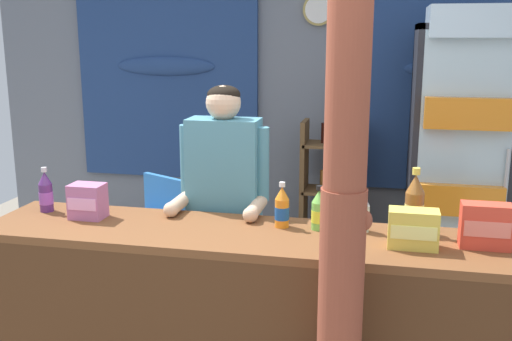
% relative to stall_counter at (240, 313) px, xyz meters
% --- Properties ---
extents(back_wall_curtained, '(5.18, 0.22, 2.77)m').
position_rel_stall_counter_xyz_m(back_wall_curtained, '(-0.12, 2.31, 0.86)').
color(back_wall_curtained, slate).
rests_on(back_wall_curtained, ground).
extents(stall_counter, '(2.61, 0.57, 0.94)m').
position_rel_stall_counter_xyz_m(stall_counter, '(0.00, 0.00, 0.00)').
color(stall_counter, brown).
rests_on(stall_counter, ground).
extents(timber_post, '(0.20, 0.18, 2.60)m').
position_rel_stall_counter_xyz_m(timber_post, '(0.50, -0.35, 0.67)').
color(timber_post, brown).
rests_on(timber_post, ground).
extents(drink_fridge, '(0.65, 0.72, 2.05)m').
position_rel_stall_counter_xyz_m(drink_fridge, '(1.14, 1.68, 0.55)').
color(drink_fridge, '#232328').
rests_on(drink_fridge, ground).
extents(bottle_shelf_rack, '(0.48, 0.28, 1.22)m').
position_rel_stall_counter_xyz_m(bottle_shelf_rack, '(0.25, 2.00, 0.07)').
color(bottle_shelf_rack, brown).
rests_on(bottle_shelf_rack, ground).
extents(plastic_lawn_chair, '(0.59, 0.59, 0.86)m').
position_rel_stall_counter_xyz_m(plastic_lawn_chair, '(-0.98, 1.33, -0.08)').
color(plastic_lawn_chair, '#3884D6').
rests_on(plastic_lawn_chair, ground).
extents(shopkeeper, '(0.50, 0.42, 1.61)m').
position_rel_stall_counter_xyz_m(shopkeeper, '(-0.22, 0.54, 0.44)').
color(shopkeeper, '#28282D').
rests_on(shopkeeper, ground).
extents(soda_bottle_iced_tea, '(0.09, 0.09, 0.32)m').
position_rel_stall_counter_xyz_m(soda_bottle_iced_tea, '(0.79, 0.28, 0.50)').
color(soda_bottle_iced_tea, brown).
rests_on(soda_bottle_iced_tea, stall_counter).
extents(soda_bottle_water, '(0.06, 0.06, 0.21)m').
position_rel_stall_counter_xyz_m(soda_bottle_water, '(0.55, 0.24, 0.46)').
color(soda_bottle_water, silver).
rests_on(soda_bottle_water, stall_counter).
extents(soda_bottle_lime_soda, '(0.07, 0.07, 0.22)m').
position_rel_stall_counter_xyz_m(soda_bottle_lime_soda, '(0.34, 0.23, 0.46)').
color(soda_bottle_lime_soda, '#75C64C').
rests_on(soda_bottle_lime_soda, stall_counter).
extents(soda_bottle_orange_soda, '(0.07, 0.07, 0.23)m').
position_rel_stall_counter_xyz_m(soda_bottle_orange_soda, '(0.16, 0.23, 0.46)').
color(soda_bottle_orange_soda, orange).
rests_on(soda_bottle_orange_soda, stall_counter).
extents(soda_bottle_grape_soda, '(0.07, 0.07, 0.24)m').
position_rel_stall_counter_xyz_m(soda_bottle_grape_soda, '(-1.12, 0.22, 0.47)').
color(soda_bottle_grape_soda, '#56286B').
rests_on(soda_bottle_grape_soda, stall_counter).
extents(snack_box_wafer, '(0.17, 0.13, 0.18)m').
position_rel_stall_counter_xyz_m(snack_box_wafer, '(-0.85, 0.16, 0.46)').
color(snack_box_wafer, '#B76699').
rests_on(snack_box_wafer, stall_counter).
extents(snack_box_crackers, '(0.22, 0.11, 0.20)m').
position_rel_stall_counter_xyz_m(snack_box_crackers, '(1.09, 0.13, 0.47)').
color(snack_box_crackers, '#E5422D').
rests_on(snack_box_crackers, stall_counter).
extents(snack_box_instant_noodle, '(0.22, 0.12, 0.17)m').
position_rel_stall_counter_xyz_m(snack_box_instant_noodle, '(0.78, 0.06, 0.45)').
color(snack_box_instant_noodle, '#EAD14C').
rests_on(snack_box_instant_noodle, stall_counter).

